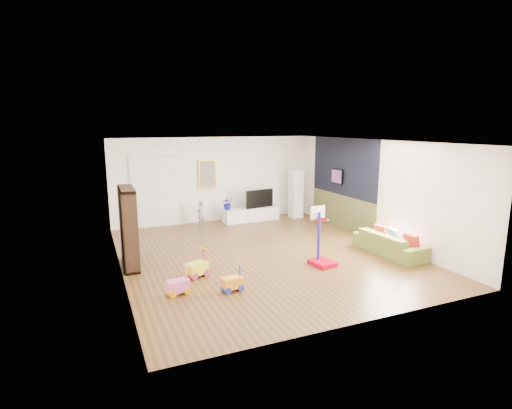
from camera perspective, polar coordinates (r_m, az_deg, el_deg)
name	(u,v)px	position (r m, az deg, el deg)	size (l,w,h in m)	color
floor	(262,254)	(9.75, 0.93, -7.07)	(6.50, 7.50, 0.00)	brown
ceiling	(263,141)	(9.26, 0.98, 8.99)	(6.50, 7.50, 0.00)	white
wall_back	(215,180)	(12.89, -5.86, 3.56)	(6.50, 0.00, 2.70)	white
wall_front	(363,241)	(6.27, 15.10, -5.05)	(6.50, 0.00, 2.70)	white
wall_left	(118,211)	(8.64, -19.14, -0.83)	(0.00, 7.50, 2.70)	white
wall_right	(374,191)	(11.12, 16.45, 1.92)	(0.00, 7.50, 2.70)	white
navy_accent	(343,167)	(12.15, 12.33, 5.26)	(0.01, 3.20, 1.70)	black
olive_wainscot	(341,211)	(12.36, 12.07, -0.97)	(0.01, 3.20, 1.00)	brown
doorway	(156,193)	(12.47, -14.14, 1.62)	(1.45, 0.06, 2.10)	white
painting_back	(208,174)	(12.75, -6.90, 4.36)	(0.62, 0.06, 0.92)	gold
artwork_right	(337,176)	(12.31, 11.49, 3.97)	(0.04, 0.56, 0.46)	#7F3F8C
media_console	(251,214)	(13.00, -0.72, -1.40)	(1.85, 0.46, 0.43)	white
tall_cabinet	(296,194)	(13.44, 5.71, 1.57)	(0.38, 0.38, 1.63)	white
bookshelf	(129,228)	(9.13, -17.75, -3.17)	(0.31, 1.20, 1.75)	#321E12
sofa	(389,244)	(10.15, 18.50, -5.32)	(1.85, 0.72, 0.54)	olive
basketball_hoop	(323,237)	(8.92, 9.59, -4.55)	(0.45, 0.55, 1.32)	#B3011B
ride_on_yellow	(197,263)	(8.34, -8.45, -8.33)	(0.43, 0.27, 0.57)	yellow
ride_on_orange	(232,278)	(7.61, -3.42, -10.46)	(0.38, 0.23, 0.50)	#FFA126
ride_on_pink	(178,281)	(7.59, -11.12, -10.67)	(0.39, 0.24, 0.52)	pink
child	(201,213)	(12.37, -7.91, -1.27)	(0.29, 0.19, 0.81)	gray
tv	(258,198)	(13.01, 0.28, 0.91)	(1.02, 0.13, 0.59)	black
vase_plant	(228,203)	(12.66, -4.07, 0.20)	(0.38, 0.33, 0.42)	navy
pillow_left	(412,242)	(9.86, 21.35, -5.05)	(0.10, 0.40, 0.40)	red
pillow_center	(393,236)	(10.24, 19.05, -4.31)	(0.10, 0.40, 0.40)	silver
pillow_right	(381,232)	(10.58, 17.42, -3.71)	(0.09, 0.34, 0.34)	red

